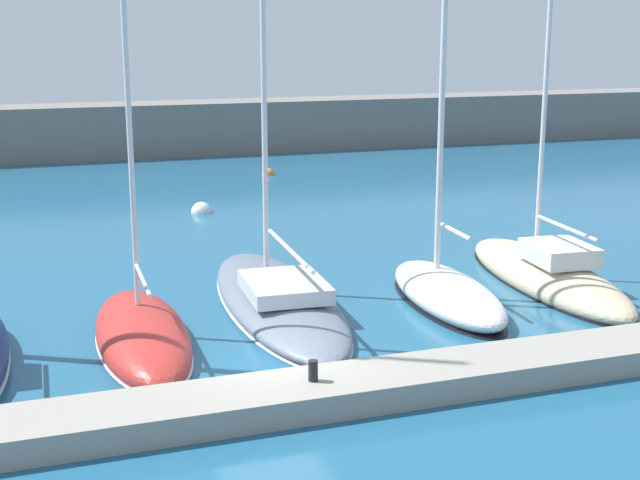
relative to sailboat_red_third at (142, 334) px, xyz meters
name	(u,v)px	position (x,y,z in m)	size (l,w,h in m)	color
ground_plane	(272,374)	(2.47, -3.02, -0.22)	(120.00, 120.00, 0.00)	#1E567A
dock_pier	(299,396)	(2.47, -5.00, 0.06)	(27.23, 1.75, 0.57)	gray
breakwater_seawall	(102,131)	(2.47, 33.53, 1.35)	(108.00, 3.75, 3.15)	slate
sailboat_red_third	(142,334)	(0.00, 0.00, 0.00)	(2.44, 7.12, 11.23)	#B72D28
sailboat_slate_fourth	(278,293)	(4.01, 1.76, 0.17)	(3.54, 10.61, 22.31)	slate
sailboat_white_fifth	(447,291)	(8.56, 0.36, 0.17)	(2.50, 6.34, 11.33)	white
sailboat_sand_sixth	(547,274)	(12.38, 1.21, 0.09)	(3.18, 9.09, 13.74)	beige
mooring_buoy_orange	(268,175)	(10.07, 23.93, -0.22)	(0.70, 0.70, 0.70)	orange
mooring_buoy_white	(202,212)	(4.68, 15.32, -0.22)	(0.88, 0.88, 0.88)	white
dock_bollard	(313,371)	(2.77, -5.00, 0.56)	(0.20, 0.20, 0.44)	black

